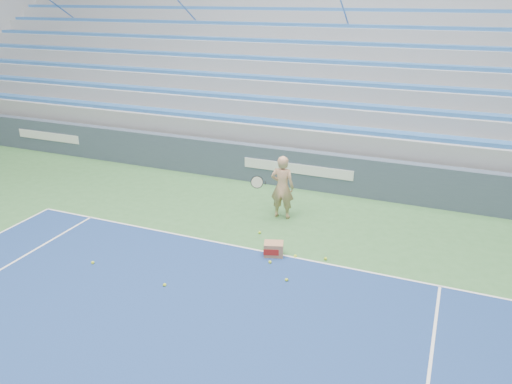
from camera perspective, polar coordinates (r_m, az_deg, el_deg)
sponsor_barrier at (r=14.23m, az=4.92°, el=2.66°), size 30.00×0.32×1.10m
bleachers at (r=19.20m, az=10.43°, el=12.94°), size 31.00×9.15×7.30m
tennis_player at (r=12.15m, az=2.99°, el=0.56°), size 0.91×0.83×1.60m
ball_box at (r=10.62m, az=2.02°, el=-6.54°), size 0.48×0.42×0.30m
tennis_ball_0 at (r=10.89m, az=-18.15°, el=-7.68°), size 0.07×0.07×0.07m
tennis_ball_1 at (r=10.63m, az=4.51°, el=-7.31°), size 0.07×0.07×0.07m
tennis_ball_2 at (r=11.59m, az=0.42°, el=-4.64°), size 0.07×0.07×0.07m
tennis_ball_3 at (r=9.79m, az=-10.40°, el=-10.40°), size 0.07×0.07×0.07m
tennis_ball_4 at (r=10.60m, az=7.95°, el=-7.55°), size 0.07×0.07×0.07m
tennis_ball_5 at (r=10.38m, az=1.62°, el=-8.02°), size 0.07×0.07×0.07m
tennis_ball_6 at (r=9.80m, az=3.52°, el=-9.99°), size 0.07×0.07×0.07m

